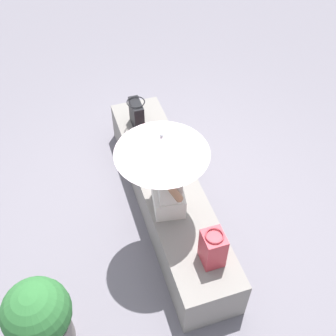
{
  "coord_description": "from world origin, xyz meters",
  "views": [
    {
      "loc": [
        -2.66,
        0.86,
        3.63
      ],
      "look_at": [
        -0.16,
        0.05,
        0.83
      ],
      "focal_mm": 44.52,
      "sensor_mm": 36.0,
      "label": 1
    }
  ],
  "objects_px": {
    "person_seated": "(168,179)",
    "shoulder_bag_spare": "(137,114)",
    "tote_bag_canvas": "(213,248)",
    "handbag_black": "(153,141)",
    "planter_near": "(39,318)",
    "parasol": "(162,145)"
  },
  "relations": [
    {
      "from": "person_seated",
      "to": "shoulder_bag_spare",
      "type": "height_order",
      "value": "person_seated"
    },
    {
      "from": "tote_bag_canvas",
      "to": "shoulder_bag_spare",
      "type": "distance_m",
      "value": 1.89
    },
    {
      "from": "handbag_black",
      "to": "tote_bag_canvas",
      "type": "distance_m",
      "value": 1.43
    },
    {
      "from": "handbag_black",
      "to": "planter_near",
      "type": "height_order",
      "value": "planter_near"
    },
    {
      "from": "person_seated",
      "to": "parasol",
      "type": "bearing_deg",
      "value": 118.31
    },
    {
      "from": "person_seated",
      "to": "tote_bag_canvas",
      "type": "bearing_deg",
      "value": -165.56
    },
    {
      "from": "planter_near",
      "to": "tote_bag_canvas",
      "type": "bearing_deg",
      "value": -88.42
    },
    {
      "from": "parasol",
      "to": "shoulder_bag_spare",
      "type": "distance_m",
      "value": 1.44
    },
    {
      "from": "shoulder_bag_spare",
      "to": "tote_bag_canvas",
      "type": "bearing_deg",
      "value": -175.54
    },
    {
      "from": "parasol",
      "to": "tote_bag_canvas",
      "type": "bearing_deg",
      "value": -159.25
    },
    {
      "from": "shoulder_bag_spare",
      "to": "handbag_black",
      "type": "bearing_deg",
      "value": -173.95
    },
    {
      "from": "person_seated",
      "to": "shoulder_bag_spare",
      "type": "distance_m",
      "value": 1.24
    },
    {
      "from": "handbag_black",
      "to": "person_seated",
      "type": "bearing_deg",
      "value": 174.47
    },
    {
      "from": "tote_bag_canvas",
      "to": "planter_near",
      "type": "distance_m",
      "value": 1.49
    },
    {
      "from": "person_seated",
      "to": "planter_near",
      "type": "relative_size",
      "value": 1.12
    },
    {
      "from": "handbag_black",
      "to": "tote_bag_canvas",
      "type": "bearing_deg",
      "value": -176.06
    },
    {
      "from": "parasol",
      "to": "handbag_black",
      "type": "xyz_separation_m",
      "value": [
        0.79,
        -0.14,
        -0.71
      ]
    },
    {
      "from": "tote_bag_canvas",
      "to": "person_seated",
      "type": "bearing_deg",
      "value": 14.44
    },
    {
      "from": "parasol",
      "to": "tote_bag_canvas",
      "type": "distance_m",
      "value": 0.96
    },
    {
      "from": "person_seated",
      "to": "parasol",
      "type": "height_order",
      "value": "parasol"
    },
    {
      "from": "person_seated",
      "to": "shoulder_bag_spare",
      "type": "bearing_deg",
      "value": -1.13
    },
    {
      "from": "person_seated",
      "to": "handbag_black",
      "type": "height_order",
      "value": "person_seated"
    }
  ]
}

